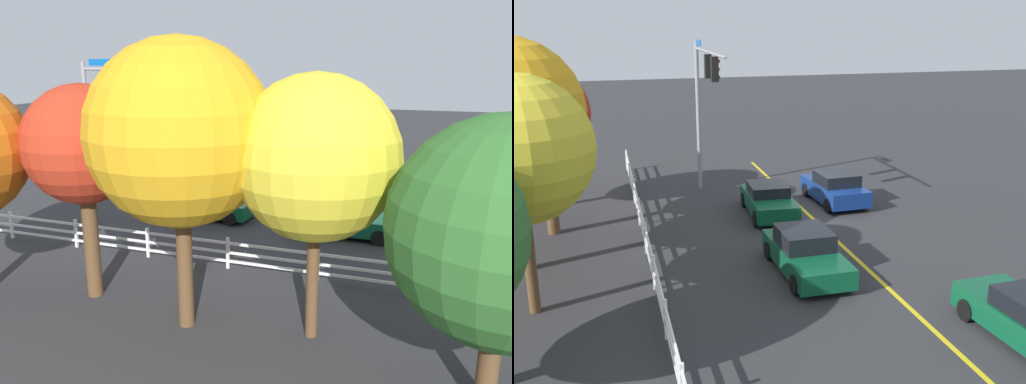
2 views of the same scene
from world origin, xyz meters
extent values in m
plane|color=#2D2D30|center=(0.00, 0.00, 0.00)|extent=(120.00, 120.00, 0.00)
cube|color=gold|center=(-4.00, 0.00, 0.00)|extent=(28.00, 0.16, 0.01)
cylinder|color=gray|center=(5.11, 3.84, 3.58)|extent=(0.20, 0.20, 7.16)
cylinder|color=gray|center=(1.65, 3.84, 6.86)|extent=(6.92, 0.12, 0.12)
cube|color=#0C59B2|center=(4.21, 3.86, 7.14)|extent=(1.10, 0.03, 0.28)
cube|color=black|center=(2.02, 3.84, 6.26)|extent=(0.32, 0.28, 1.00)
sphere|color=red|center=(2.02, 3.69, 6.58)|extent=(0.17, 0.17, 0.17)
sphere|color=orange|center=(2.02, 3.69, 6.26)|extent=(0.17, 0.17, 0.17)
sphere|color=#148C19|center=(2.02, 3.69, 5.94)|extent=(0.17, 0.17, 0.17)
cube|color=black|center=(0.49, 3.84, 6.26)|extent=(0.32, 0.28, 1.00)
sphere|color=red|center=(0.49, 3.69, 6.58)|extent=(0.17, 0.17, 0.17)
sphere|color=orange|center=(0.49, 3.69, 6.26)|extent=(0.17, 0.17, 0.17)
sphere|color=#148C19|center=(0.49, 3.69, 5.94)|extent=(0.17, 0.17, 0.17)
cube|color=navy|center=(1.11, -1.74, 0.58)|extent=(4.02, 2.06, 0.71)
cube|color=black|center=(0.92, -1.75, 1.20)|extent=(1.86, 1.77, 0.53)
cylinder|color=black|center=(2.41, -0.80, 0.32)|extent=(0.65, 0.25, 0.64)
cylinder|color=black|center=(2.49, -2.54, 0.32)|extent=(0.65, 0.25, 0.64)
cylinder|color=black|center=(-0.27, -0.93, 0.32)|extent=(0.65, 0.25, 0.64)
cylinder|color=black|center=(-0.18, -2.68, 0.32)|extent=(0.65, 0.25, 0.64)
cube|color=#0C4C2D|center=(-6.27, 2.13, 0.55)|extent=(4.50, 1.89, 0.66)
cube|color=black|center=(-6.04, 2.13, 1.17)|extent=(1.88, 1.69, 0.59)
cylinder|color=black|center=(-7.78, 1.25, 0.32)|extent=(0.64, 0.23, 0.64)
cylinder|color=black|center=(-7.80, 2.98, 0.32)|extent=(0.64, 0.23, 0.64)
cylinder|color=black|center=(-4.73, 1.28, 0.32)|extent=(0.64, 0.23, 0.64)
cylinder|color=black|center=(-4.75, 3.01, 0.32)|extent=(0.64, 0.23, 0.64)
cube|color=#0C4C2D|center=(-12.19, -2.12, 0.57)|extent=(4.54, 2.09, 0.70)
cube|color=black|center=(-12.41, -2.14, 1.18)|extent=(2.01, 1.76, 0.51)
cylinder|color=black|center=(-10.73, -1.18, 0.32)|extent=(0.65, 0.26, 0.64)
cylinder|color=black|center=(-10.63, -2.89, 0.32)|extent=(0.65, 0.26, 0.64)
cube|color=#0C4C2D|center=(0.17, 1.66, 0.55)|extent=(4.23, 2.02, 0.66)
cube|color=black|center=(0.38, 1.65, 1.10)|extent=(1.88, 1.71, 0.46)
cylinder|color=black|center=(-1.28, 0.90, 0.32)|extent=(0.65, 0.25, 0.64)
cylinder|color=black|center=(-1.19, 2.57, 0.32)|extent=(0.65, 0.25, 0.64)
cylinder|color=black|center=(1.53, 0.74, 0.32)|extent=(0.65, 0.25, 0.64)
cylinder|color=black|center=(1.62, 2.42, 0.32)|extent=(0.65, 0.25, 0.64)
cube|color=white|center=(-9.50, 7.17, 0.57)|extent=(0.10, 0.10, 1.15)
cube|color=white|center=(-6.25, 7.17, 0.57)|extent=(0.10, 0.10, 1.15)
cube|color=white|center=(-3.00, 7.17, 0.57)|extent=(0.10, 0.10, 1.15)
cube|color=white|center=(0.25, 7.17, 0.57)|extent=(0.10, 0.10, 1.15)
cube|color=white|center=(3.50, 7.17, 0.57)|extent=(0.10, 0.10, 1.15)
cube|color=white|center=(6.75, 7.17, 0.57)|extent=(0.10, 0.10, 1.15)
cube|color=white|center=(-3.00, 7.17, 0.95)|extent=(26.00, 0.06, 0.09)
cube|color=white|center=(-3.00, 7.17, 0.60)|extent=(26.00, 0.06, 0.09)
cube|color=white|center=(-3.00, 7.17, 0.28)|extent=(26.00, 0.06, 0.09)
cylinder|color=brown|center=(-6.88, 10.70, 1.64)|extent=(0.33, 0.33, 3.28)
sphere|color=yellow|center=(-6.88, 10.70, 4.85)|extent=(4.20, 4.20, 4.20)
cylinder|color=brown|center=(-3.46, 11.28, 1.78)|extent=(0.43, 0.43, 3.56)
sphere|color=gold|center=(-3.46, 11.28, 5.39)|extent=(4.88, 4.88, 4.88)
cylinder|color=brown|center=(-11.04, 12.41, 1.10)|extent=(0.44, 0.44, 2.21)
sphere|color=#2D6628|center=(-11.04, 12.41, 3.95)|extent=(4.65, 4.65, 4.65)
cylinder|color=brown|center=(0.14, 10.54, 1.73)|extent=(0.47, 0.47, 3.47)
sphere|color=#B22D19|center=(0.14, 10.54, 4.80)|extent=(3.56, 3.56, 3.56)
camera|label=1|loc=(-9.63, 22.92, 7.14)|focal=35.96mm
camera|label=2|loc=(-24.82, 8.52, 8.45)|focal=43.97mm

